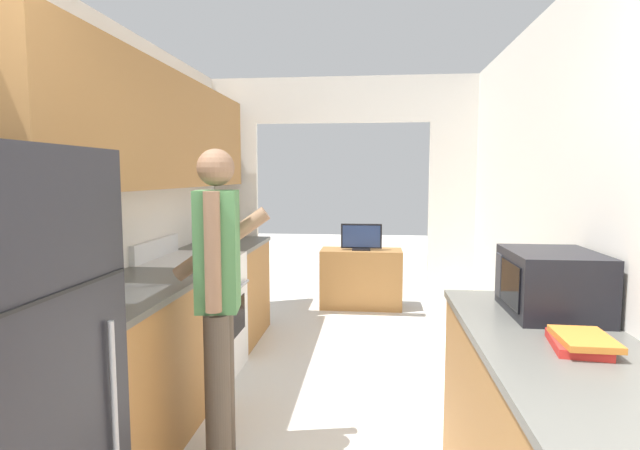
{
  "coord_description": "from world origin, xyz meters",
  "views": [
    {
      "loc": [
        0.32,
        -0.76,
        1.53
      ],
      "look_at": [
        0.0,
        2.21,
        1.23
      ],
      "focal_mm": 28.0,
      "sensor_mm": 36.0,
      "label": 1
    }
  ],
  "objects_px": {
    "range_oven": "(195,317)",
    "tv_cabinet": "(361,278)",
    "television": "(361,237)",
    "knife": "(215,247)",
    "person": "(218,298)",
    "book_stack": "(580,342)",
    "microwave": "(551,283)"
  },
  "relations": [
    {
      "from": "tv_cabinet",
      "to": "knife",
      "type": "height_order",
      "value": "knife"
    },
    {
      "from": "book_stack",
      "to": "microwave",
      "type": "bearing_deg",
      "value": 83.53
    },
    {
      "from": "range_oven",
      "to": "television",
      "type": "relative_size",
      "value": 2.26
    },
    {
      "from": "range_oven",
      "to": "person",
      "type": "height_order",
      "value": "person"
    },
    {
      "from": "tv_cabinet",
      "to": "television",
      "type": "bearing_deg",
      "value": -90.0
    },
    {
      "from": "tv_cabinet",
      "to": "television",
      "type": "relative_size",
      "value": 2.0
    },
    {
      "from": "knife",
      "to": "television",
      "type": "bearing_deg",
      "value": 49.38
    },
    {
      "from": "tv_cabinet",
      "to": "knife",
      "type": "xyz_separation_m",
      "value": [
        -1.21,
        -1.6,
        0.58
      ]
    },
    {
      "from": "television",
      "to": "knife",
      "type": "bearing_deg",
      "value": -127.72
    },
    {
      "from": "person",
      "to": "book_stack",
      "type": "bearing_deg",
      "value": -121.84
    },
    {
      "from": "person",
      "to": "microwave",
      "type": "height_order",
      "value": "person"
    },
    {
      "from": "range_oven",
      "to": "person",
      "type": "relative_size",
      "value": 0.63
    },
    {
      "from": "person",
      "to": "television",
      "type": "xyz_separation_m",
      "value": [
        0.67,
        3.19,
        -0.07
      ]
    },
    {
      "from": "television",
      "to": "book_stack",
      "type": "bearing_deg",
      "value": -77.28
    },
    {
      "from": "range_oven",
      "to": "tv_cabinet",
      "type": "distance_m",
      "value": 2.46
    },
    {
      "from": "range_oven",
      "to": "microwave",
      "type": "xyz_separation_m",
      "value": [
        2.12,
        -1.28,
        0.59
      ]
    },
    {
      "from": "television",
      "to": "knife",
      "type": "distance_m",
      "value": 1.98
    },
    {
      "from": "book_stack",
      "to": "tv_cabinet",
      "type": "bearing_deg",
      "value": 102.59
    },
    {
      "from": "microwave",
      "to": "person",
      "type": "bearing_deg",
      "value": 173.18
    },
    {
      "from": "book_stack",
      "to": "television",
      "type": "xyz_separation_m",
      "value": [
        -0.87,
        3.85,
        -0.11
      ]
    },
    {
      "from": "book_stack",
      "to": "tv_cabinet",
      "type": "distance_m",
      "value": 4.03
    },
    {
      "from": "person",
      "to": "television",
      "type": "relative_size",
      "value": 3.58
    },
    {
      "from": "book_stack",
      "to": "knife",
      "type": "height_order",
      "value": "book_stack"
    },
    {
      "from": "microwave",
      "to": "book_stack",
      "type": "xyz_separation_m",
      "value": [
        -0.05,
        -0.46,
        -0.11
      ]
    },
    {
      "from": "person",
      "to": "range_oven",
      "type": "bearing_deg",
      "value": 17.53
    },
    {
      "from": "range_oven",
      "to": "knife",
      "type": "distance_m",
      "value": 0.71
    },
    {
      "from": "tv_cabinet",
      "to": "television",
      "type": "height_order",
      "value": "television"
    },
    {
      "from": "television",
      "to": "knife",
      "type": "relative_size",
      "value": 1.36
    },
    {
      "from": "television",
      "to": "person",
      "type": "bearing_deg",
      "value": -101.79
    },
    {
      "from": "person",
      "to": "knife",
      "type": "xyz_separation_m",
      "value": [
        -0.54,
        1.63,
        0.02
      ]
    },
    {
      "from": "person",
      "to": "tv_cabinet",
      "type": "distance_m",
      "value": 3.35
    },
    {
      "from": "range_oven",
      "to": "television",
      "type": "xyz_separation_m",
      "value": [
        1.2,
        2.1,
        0.36
      ]
    }
  ]
}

